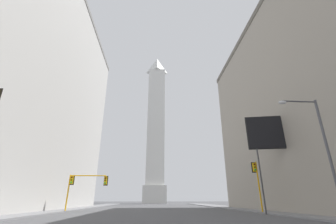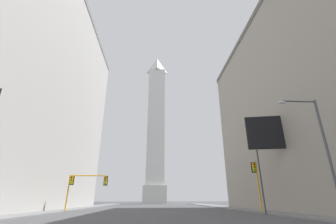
# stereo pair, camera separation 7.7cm
# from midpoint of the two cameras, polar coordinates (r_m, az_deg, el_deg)

# --- Properties ---
(sidewalk_left) EXTENTS (5.00, 110.65, 0.15)m
(sidewalk_left) POSITION_cam_midpoint_polar(r_m,az_deg,el_deg) (36.28, -28.36, -21.34)
(sidewalk_left) COLOR slate
(sidewalk_left) RESTS_ON ground_plane
(sidewalk_right) EXTENTS (5.00, 110.65, 0.15)m
(sidewalk_right) POSITION_cam_midpoint_polar(r_m,az_deg,el_deg) (36.89, 22.85, -22.11)
(sidewalk_right) COLOR slate
(sidewalk_right) RESTS_ON ground_plane
(obelisk) EXTENTS (9.01, 9.01, 65.33)m
(obelisk) POSITION_cam_midpoint_polar(r_m,az_deg,el_deg) (97.09, -3.06, -3.58)
(obelisk) COLOR silver
(obelisk) RESTS_ON ground_plane
(traffic_light_mid_left) EXTENTS (5.47, 0.51, 4.81)m
(traffic_light_mid_left) POSITION_cam_midpoint_polar(r_m,az_deg,el_deg) (35.09, -20.77, -16.56)
(traffic_light_mid_left) COLOR orange
(traffic_light_mid_left) RESTS_ON ground_plane
(traffic_light_mid_right) EXTENTS (0.77, 0.50, 6.13)m
(traffic_light_mid_right) POSITION_cam_midpoint_polar(r_m,az_deg,el_deg) (31.64, 21.68, -15.42)
(traffic_light_mid_right) COLOR orange
(traffic_light_mid_right) RESTS_ON ground_plane
(street_lamp) EXTENTS (3.14, 0.36, 8.90)m
(street_lamp) POSITION_cam_midpoint_polar(r_m,az_deg,el_deg) (20.04, 34.14, -6.53)
(street_lamp) COLOR #4C4C51
(street_lamp) RESTS_ON ground_plane
(billboard_sign) EXTENTS (5.77, 1.38, 11.44)m
(billboard_sign) POSITION_cam_midpoint_polar(r_m,az_deg,el_deg) (30.64, 24.79, -5.23)
(billboard_sign) COLOR #3F3F42
(billboard_sign) RESTS_ON ground_plane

